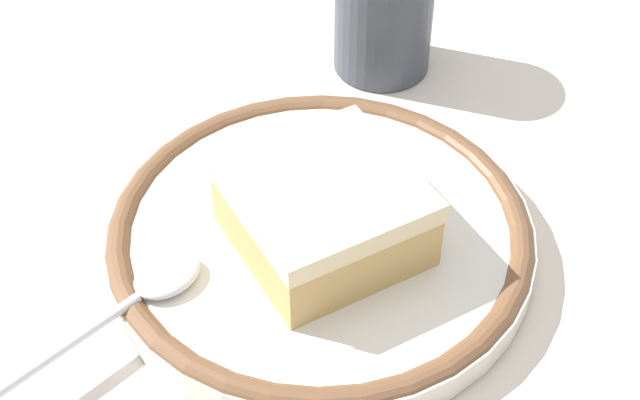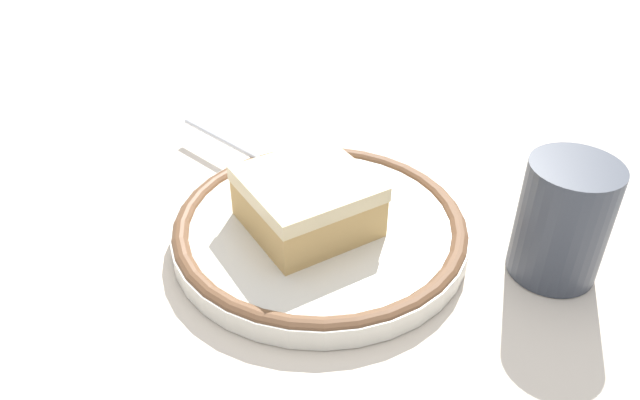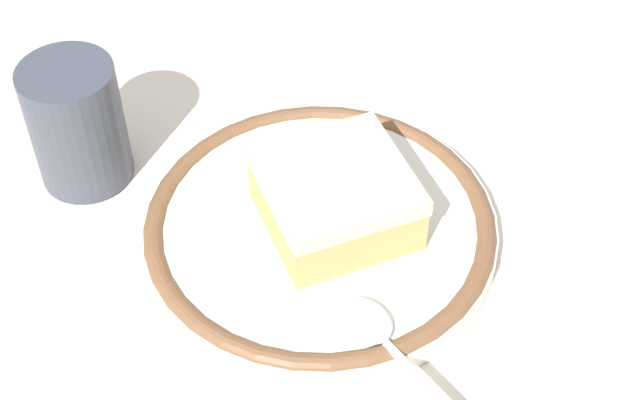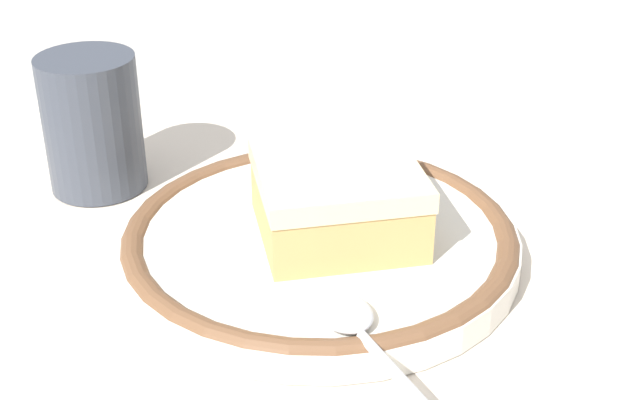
{
  "view_description": "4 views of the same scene",
  "coord_description": "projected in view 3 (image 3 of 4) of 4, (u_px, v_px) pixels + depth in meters",
  "views": [
    {
      "loc": [
        -0.34,
        0.06,
        0.37
      ],
      "look_at": [
        -0.01,
        -0.01,
        0.04
      ],
      "focal_mm": 53.66,
      "sensor_mm": 36.0,
      "label": 1
    },
    {
      "loc": [
        -0.09,
        -0.36,
        0.29
      ],
      "look_at": [
        -0.01,
        -0.01,
        0.04
      ],
      "focal_mm": 34.8,
      "sensor_mm": 36.0,
      "label": 2
    },
    {
      "loc": [
        0.01,
        0.38,
        0.45
      ],
      "look_at": [
        -0.01,
        -0.01,
        0.04
      ],
      "focal_mm": 52.94,
      "sensor_mm": 36.0,
      "label": 3
    },
    {
      "loc": [
        -0.07,
        0.41,
        0.26
      ],
      "look_at": [
        -0.01,
        -0.01,
        0.04
      ],
      "focal_mm": 49.75,
      "sensor_mm": 36.0,
      "label": 4
    }
  ],
  "objects": [
    {
      "name": "ground_plane",
      "position": [
        301.0,
        250.0,
        0.58
      ],
      "size": [
        2.4,
        2.4,
        0.0
      ],
      "primitive_type": "plane",
      "color": "#B7B2A8"
    },
    {
      "name": "placemat",
      "position": [
        301.0,
        250.0,
        0.58
      ],
      "size": [
        0.5,
        0.43,
        0.0
      ],
      "primitive_type": "cube",
      "color": "beige",
      "rests_on": "ground_plane"
    },
    {
      "name": "plate",
      "position": [
        320.0,
        229.0,
        0.58
      ],
      "size": [
        0.22,
        0.22,
        0.02
      ],
      "color": "silver",
      "rests_on": "placemat"
    },
    {
      "name": "cake_slice",
      "position": [
        336.0,
        198.0,
        0.56
      ],
      "size": [
        0.11,
        0.11,
        0.04
      ],
      "color": "tan",
      "rests_on": "plate"
    },
    {
      "name": "spoon",
      "position": [
        386.0,
        341.0,
        0.51
      ],
      "size": [
        0.09,
        0.12,
        0.01
      ],
      "color": "silver",
      "rests_on": "plate"
    },
    {
      "name": "cup",
      "position": [
        79.0,
        131.0,
        0.6
      ],
      "size": [
        0.06,
        0.06,
        0.09
      ],
      "color": "#383D47",
      "rests_on": "placemat"
    }
  ]
}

